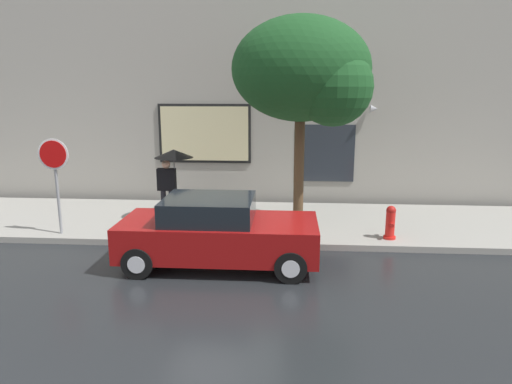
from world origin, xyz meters
The scene contains 8 objects.
ground_plane centered at (0.00, 0.00, 0.00)m, with size 60.00×60.00×0.00m, color black.
sidewalk centered at (0.00, 3.00, 0.07)m, with size 20.00×4.00×0.15m, color gray.
building_facade centered at (0.00, 5.50, 3.49)m, with size 20.00×0.67×7.00m.
parked_car centered at (-0.16, -0.05, 0.73)m, with size 4.13×1.86×1.48m.
fire_hydrant centered at (3.79, 1.56, 0.55)m, with size 0.30×0.44×0.82m.
pedestrian_with_umbrella centered at (-1.82, 2.76, 1.72)m, with size 1.04×1.04×1.96m.
street_tree centered at (1.74, 2.31, 4.06)m, with size 3.41×2.90×5.30m.
stop_sign centered at (-4.35, 1.37, 1.84)m, with size 0.76×0.10×2.39m.
Camera 1 is at (1.32, -9.31, 3.72)m, focal length 32.40 mm.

